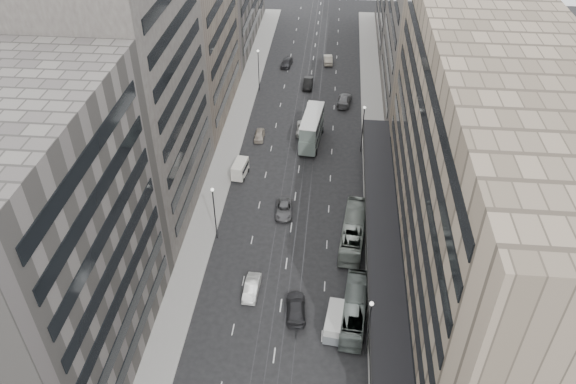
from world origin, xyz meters
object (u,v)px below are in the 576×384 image
(bus_near, at_px, (355,309))
(bus_far, at_px, (353,231))
(double_decker, at_px, (312,128))
(panel_van, at_px, (240,169))
(sedan_2, at_px, (284,209))
(sedan_1, at_px, (252,288))
(vw_microbus, at_px, (335,322))

(bus_near, height_order, bus_far, bus_far)
(bus_near, bearing_deg, double_decker, -73.98)
(double_decker, height_order, panel_van, double_decker)
(panel_van, height_order, sedan_2, panel_van)
(panel_van, distance_m, sedan_1, 24.12)
(bus_far, bearing_deg, panel_van, -31.62)
(vw_microbus, xyz_separation_m, panel_van, (-15.21, 28.37, -0.10))
(panel_van, xyz_separation_m, sedan_1, (5.14, -23.56, -0.61))
(sedan_1, bearing_deg, bus_far, 43.24)
(vw_microbus, relative_size, sedan_2, 1.04)
(panel_van, distance_m, sedan_2, 11.28)
(double_decker, distance_m, sedan_1, 34.50)
(bus_near, height_order, sedan_1, bus_near)
(double_decker, distance_m, sedan_2, 19.18)
(bus_near, xyz_separation_m, sedan_1, (-12.18, 2.77, -0.72))
(bus_near, xyz_separation_m, panel_van, (-17.32, 26.33, -0.11))
(double_decker, bearing_deg, vw_microbus, -76.98)
(double_decker, bearing_deg, bus_near, -73.38)
(panel_van, relative_size, sedan_1, 0.89)
(double_decker, height_order, vw_microbus, double_decker)
(sedan_1, bearing_deg, bus_near, -10.36)
(bus_far, distance_m, double_decker, 24.65)
(bus_near, height_order, sedan_2, bus_near)
(bus_far, height_order, double_decker, double_decker)
(bus_far, bearing_deg, vw_microbus, 88.28)
(bus_far, relative_size, panel_van, 2.84)
(bus_far, height_order, sedan_2, bus_far)
(double_decker, bearing_deg, bus_far, -67.90)
(bus_far, height_order, vw_microbus, bus_far)
(vw_microbus, distance_m, sedan_1, 11.18)
(bus_near, relative_size, panel_van, 2.57)
(sedan_2, bearing_deg, panel_van, 128.64)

